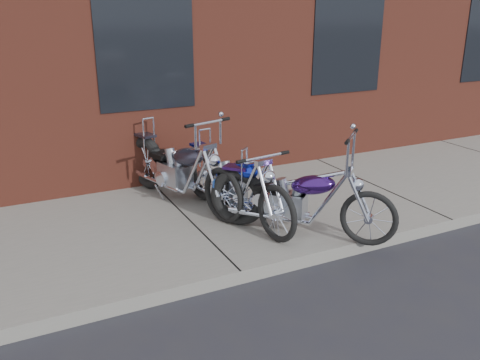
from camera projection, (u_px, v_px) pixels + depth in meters
ground at (241, 284)px, 5.23m from camera, size 120.00×120.00×0.00m
sidewalk at (189, 225)px, 6.48m from camera, size 22.00×3.00×0.15m
chopper_purple at (296, 202)px, 5.92m from camera, size 1.59×1.74×1.26m
chopper_blue at (233, 185)px, 6.41m from camera, size 0.62×2.34×1.02m
chopper_third at (179, 171)px, 6.88m from camera, size 0.88×2.39×1.25m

